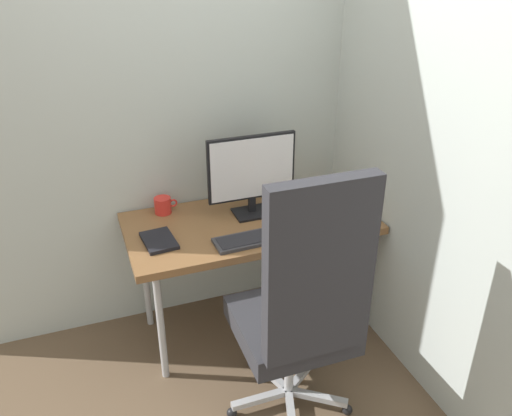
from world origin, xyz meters
name	(u,v)px	position (x,y,z in m)	size (l,w,h in m)	color
ground_plane	(250,325)	(0.00, 0.00, 0.00)	(8.00, 8.00, 0.00)	brown
wall_back	(226,72)	(0.00, 0.35, 1.40)	(3.15, 0.04, 2.80)	#B7C1BC
wall_side_right	(406,89)	(0.68, -0.27, 1.40)	(0.04, 2.50, 2.80)	#B7C1BC
desk	(250,229)	(0.00, 0.00, 0.65)	(1.29, 0.64, 0.70)	brown
office_chair	(303,307)	(-0.02, -0.71, 0.65)	(0.57, 0.60, 1.29)	black
monitor	(252,172)	(0.04, 0.07, 0.94)	(0.47, 0.16, 0.44)	black
keyboard	(257,238)	(-0.03, -0.20, 0.71)	(0.44, 0.16, 0.02)	#333338
mouse	(317,222)	(0.31, -0.17, 0.72)	(0.06, 0.09, 0.04)	#333338
pen_holder	(342,194)	(0.55, 0.01, 0.75)	(0.09, 0.09, 0.18)	silver
notebook	(159,241)	(-0.49, -0.06, 0.71)	(0.15, 0.21, 0.02)	black
coffee_mug	(163,205)	(-0.41, 0.24, 0.75)	(0.12, 0.09, 0.09)	red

